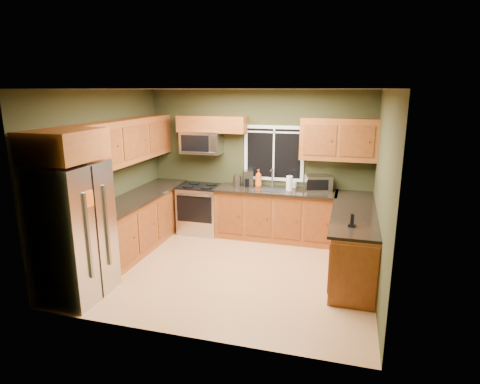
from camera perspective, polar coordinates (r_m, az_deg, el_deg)
The scene contains 28 objects.
floor at distance 6.30m, azimuth -1.31°, elevation -10.93°, with size 4.20×4.20×0.00m, color tan.
ceiling at distance 5.70m, azimuth -1.47°, elevation 14.45°, with size 4.20×4.20×0.00m, color white.
back_wall at distance 7.56m, azimuth 2.58°, elevation 4.13°, with size 4.20×4.20×0.00m, color #31331B.
front_wall at distance 4.23m, azimuth -8.50°, elevation -4.31°, with size 4.20×4.20×0.00m, color #31331B.
left_wall at distance 6.75m, azimuth -18.71°, elevation 2.14°, with size 3.60×3.60×0.00m, color #31331B.
right_wall at distance 5.63m, azimuth 19.53°, elevation -0.27°, with size 3.60×3.60×0.00m, color #31331B.
window at distance 7.45m, azimuth 4.83°, elevation 5.52°, with size 1.12×0.03×1.02m.
base_cabinets_left at distance 7.22m, azimuth -14.06°, elevation -4.17°, with size 0.60×2.65×0.90m, color brown.
countertop_left at distance 7.07m, azimuth -14.12°, elevation -0.58°, with size 0.65×2.65×0.04m, color black.
base_cabinets_back at distance 7.41m, azimuth 5.11°, elevation -3.30°, with size 2.17×0.60×0.90m, color brown.
countertop_back at distance 7.25m, azimuth 5.16°, elevation 0.18°, with size 2.17×0.65×0.04m, color black.
base_cabinets_peninsula at distance 6.40m, azimuth 15.87°, elevation -6.71°, with size 0.60×2.52×0.90m.
countertop_peninsula at distance 6.26m, azimuth 15.93°, elevation -2.65°, with size 0.65×2.50×0.04m, color black.
upper_cabinets_left at distance 6.98m, azimuth -15.74°, elevation 6.99°, with size 0.33×2.65×0.72m, color brown.
upper_cabinets_back_left at distance 7.54m, azimuth -4.04°, elevation 9.61°, with size 1.30×0.33×0.30m, color brown.
upper_cabinets_back_right at distance 7.14m, azimuth 13.83°, elevation 7.27°, with size 1.30×0.33×0.72m, color brown.
upper_cabinet_over_fridge at distance 5.40m, azimuth -23.77°, elevation 6.12°, with size 0.72×0.90×0.38m, color brown.
refrigerator at distance 5.65m, azimuth -22.61°, elevation -5.26°, with size 0.74×0.90×1.80m.
range at distance 7.76m, azimuth -5.63°, elevation -2.36°, with size 0.76×0.69×0.94m.
microwave at distance 7.62m, azimuth -5.50°, elevation 7.05°, with size 0.76×0.41×0.42m.
sink at distance 7.28m, azimuth 4.30°, elevation 0.52°, with size 0.60×0.42×0.36m.
toaster_oven at distance 7.26m, azimuth 11.10°, elevation 1.27°, with size 0.52×0.45×0.28m.
coffee_maker at distance 7.49m, azimuth 1.11°, elevation 1.91°, with size 0.24×0.28×0.29m.
kettle at distance 7.45m, azimuth -0.42°, elevation 1.68°, with size 0.15×0.15×0.25m.
paper_towel_roll at distance 7.19m, azimuth 7.04°, elevation 1.24°, with size 0.14×0.14×0.29m.
soap_bottle_a at distance 7.45m, azimuth 2.64°, elevation 2.01°, with size 0.12×0.12×0.32m, color orange.
soap_bottle_b at distance 7.40m, azimuth 7.67°, elevation 1.23°, with size 0.08×0.08×0.17m, color white.
cordless_phone at distance 5.48m, azimuth 15.66°, elevation -4.25°, with size 0.10×0.10×0.18m.
Camera 1 is at (1.66, -5.45, 2.69)m, focal length 30.00 mm.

